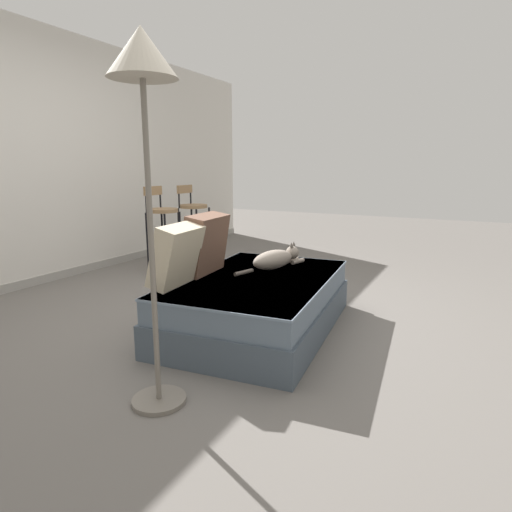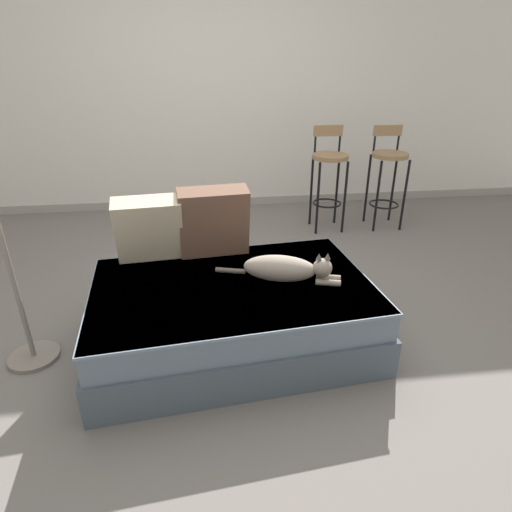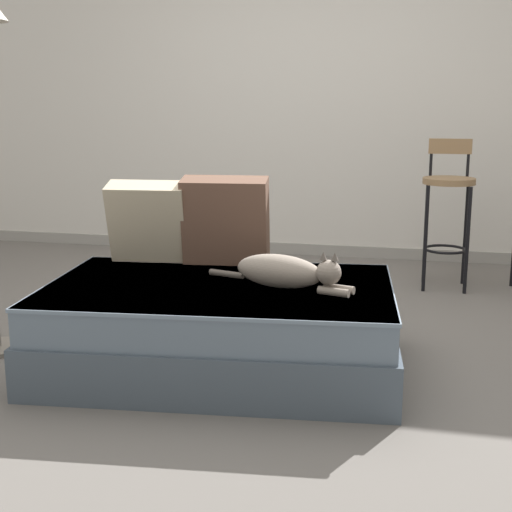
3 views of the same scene
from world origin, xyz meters
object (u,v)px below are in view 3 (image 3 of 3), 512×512
object	(u,v)px
throw_pillow_middle	(225,220)
bar_stool_near_window	(448,199)
throw_pillow_corner	(149,221)
cat	(285,272)
couch	(220,326)

from	to	relation	value
throw_pillow_middle	bar_stool_near_window	world-z (taller)	bar_stool_near_window
throw_pillow_corner	cat	xyz separation A→B (m)	(0.79, -0.37, -0.14)
cat	bar_stool_near_window	distance (m)	1.94
throw_pillow_middle	cat	distance (m)	0.58
throw_pillow_corner	throw_pillow_middle	world-z (taller)	throw_pillow_middle
bar_stool_near_window	cat	bearing A→B (deg)	-113.00
couch	throw_pillow_middle	world-z (taller)	throw_pillow_middle
couch	cat	world-z (taller)	cat
throw_pillow_middle	throw_pillow_corner	bearing A→B (deg)	-174.21
throw_pillow_middle	bar_stool_near_window	distance (m)	1.79
throw_pillow_middle	cat	bearing A→B (deg)	-46.31
couch	bar_stool_near_window	xyz separation A→B (m)	(1.06, 1.78, 0.39)
throw_pillow_corner	bar_stool_near_window	size ratio (longest dim) A/B	0.43
throw_pillow_corner	cat	bearing A→B (deg)	-24.91
throw_pillow_middle	couch	bearing A→B (deg)	-78.72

